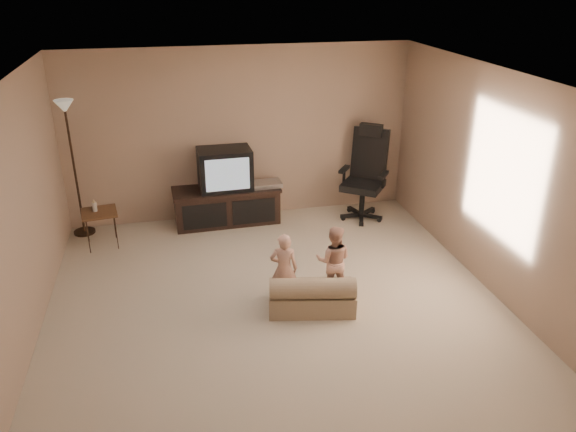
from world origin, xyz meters
The scene contains 9 objects.
floor centered at (0.00, 0.00, 0.00)m, with size 5.50×5.50×0.00m, color beige.
room_shell centered at (0.00, 0.00, 1.52)m, with size 5.50×5.50×5.50m.
tv_stand centered at (-0.26, 2.49, 0.47)m, with size 1.59×0.62×1.12m.
office_chair centered at (1.77, 2.25, 0.50)m, with size 0.89×0.90×1.39m.
side_table centered at (-2.01, 2.09, 0.48)m, with size 0.51×0.51×0.67m.
floor_lamp centered at (-2.30, 2.55, 1.39)m, with size 0.30×0.30×1.90m.
child_sofa centered at (0.36, -0.05, 0.19)m, with size 1.01×0.70×0.46m.
toddler_left centered at (0.10, 0.17, 0.42)m, with size 0.31×0.23×0.85m, color #E0A48C.
toddler_right centered at (0.69, 0.24, 0.42)m, with size 0.41×0.23×0.85m, color #E0A48C.
Camera 1 is at (-1.02, -5.11, 3.46)m, focal length 35.00 mm.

